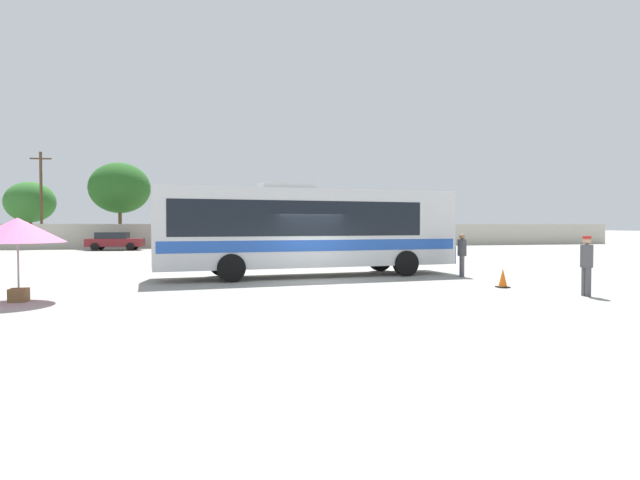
{
  "coord_description": "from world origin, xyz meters",
  "views": [
    {
      "loc": [
        -4.31,
        -18.48,
        2.08
      ],
      "look_at": [
        1.57,
        5.88,
        1.35
      ],
      "focal_mm": 28.95,
      "sensor_mm": 36.0,
      "label": 1
    }
  ],
  "objects_px": {
    "coach_bus_silver_blue": "(305,227)",
    "attendant_by_bus_door": "(462,252)",
    "roadside_tree_midleft": "(120,188)",
    "parked_car_second_red": "(183,240)",
    "utility_pole_near": "(41,198)",
    "vendor_umbrella_near_gate_pink": "(18,231)",
    "parked_car_leftmost_maroon": "(114,241)",
    "roadside_tree_left": "(30,202)",
    "parked_car_rightmost_white": "(323,240)",
    "traffic_cone_on_apron": "(503,278)",
    "passenger_waiting_on_apron": "(587,262)",
    "parked_car_third_black": "(259,240)"
  },
  "relations": [
    {
      "from": "attendant_by_bus_door",
      "to": "parked_car_leftmost_maroon",
      "type": "height_order",
      "value": "attendant_by_bus_door"
    },
    {
      "from": "attendant_by_bus_door",
      "to": "parked_car_rightmost_white",
      "type": "bearing_deg",
      "value": 88.68
    },
    {
      "from": "parked_car_second_red",
      "to": "roadside_tree_midleft",
      "type": "xyz_separation_m",
      "value": [
        -5.74,
        5.15,
        4.67
      ]
    },
    {
      "from": "coach_bus_silver_blue",
      "to": "parked_car_leftmost_maroon",
      "type": "relative_size",
      "value": 2.72
    },
    {
      "from": "parked_car_third_black",
      "to": "attendant_by_bus_door",
      "type": "bearing_deg",
      "value": -79.24
    },
    {
      "from": "parked_car_leftmost_maroon",
      "to": "roadside_tree_midleft",
      "type": "xyz_separation_m",
      "value": [
        -0.24,
        5.19,
        4.69
      ]
    },
    {
      "from": "parked_car_leftmost_maroon",
      "to": "traffic_cone_on_apron",
      "type": "xyz_separation_m",
      "value": [
        16.46,
        -30.14,
        -0.48
      ]
    },
    {
      "from": "parked_car_second_red",
      "to": "roadside_tree_left",
      "type": "height_order",
      "value": "roadside_tree_left"
    },
    {
      "from": "parked_car_leftmost_maroon",
      "to": "parked_car_third_black",
      "type": "distance_m",
      "value": 11.91
    },
    {
      "from": "coach_bus_silver_blue",
      "to": "vendor_umbrella_near_gate_pink",
      "type": "xyz_separation_m",
      "value": [
        -9.01,
        -4.96,
        -0.08
      ]
    },
    {
      "from": "passenger_waiting_on_apron",
      "to": "utility_pole_near",
      "type": "bearing_deg",
      "value": 123.03
    },
    {
      "from": "vendor_umbrella_near_gate_pink",
      "to": "parked_car_rightmost_white",
      "type": "bearing_deg",
      "value": 61.62
    },
    {
      "from": "parked_car_second_red",
      "to": "roadside_tree_midleft",
      "type": "relative_size",
      "value": 0.52
    },
    {
      "from": "parked_car_leftmost_maroon",
      "to": "attendant_by_bus_door",
      "type": "bearing_deg",
      "value": -57.54
    },
    {
      "from": "passenger_waiting_on_apron",
      "to": "parked_car_second_red",
      "type": "height_order",
      "value": "passenger_waiting_on_apron"
    },
    {
      "from": "coach_bus_silver_blue",
      "to": "utility_pole_near",
      "type": "distance_m",
      "value": 34.88
    },
    {
      "from": "utility_pole_near",
      "to": "passenger_waiting_on_apron",
      "type": "bearing_deg",
      "value": -56.97
    },
    {
      "from": "coach_bus_silver_blue",
      "to": "parked_car_second_red",
      "type": "distance_m",
      "value": 25.52
    },
    {
      "from": "roadside_tree_left",
      "to": "parked_car_third_black",
      "type": "bearing_deg",
      "value": -21.05
    },
    {
      "from": "parked_car_third_black",
      "to": "traffic_cone_on_apron",
      "type": "bearing_deg",
      "value": -81.35
    },
    {
      "from": "traffic_cone_on_apron",
      "to": "roadside_tree_left",
      "type": "bearing_deg",
      "value": 123.38
    },
    {
      "from": "coach_bus_silver_blue",
      "to": "parked_car_third_black",
      "type": "height_order",
      "value": "coach_bus_silver_blue"
    },
    {
      "from": "vendor_umbrella_near_gate_pink",
      "to": "passenger_waiting_on_apron",
      "type": "bearing_deg",
      "value": -9.66
    },
    {
      "from": "vendor_umbrella_near_gate_pink",
      "to": "utility_pole_near",
      "type": "height_order",
      "value": "utility_pole_near"
    },
    {
      "from": "roadside_tree_midleft",
      "to": "utility_pole_near",
      "type": "bearing_deg",
      "value": -179.13
    },
    {
      "from": "parked_car_second_red",
      "to": "utility_pole_near",
      "type": "bearing_deg",
      "value": 157.68
    },
    {
      "from": "coach_bus_silver_blue",
      "to": "roadside_tree_midleft",
      "type": "xyz_separation_m",
      "value": [
        -11.1,
        30.07,
        3.49
      ]
    },
    {
      "from": "parked_car_second_red",
      "to": "traffic_cone_on_apron",
      "type": "bearing_deg",
      "value": -70.04
    },
    {
      "from": "vendor_umbrella_near_gate_pink",
      "to": "roadside_tree_left",
      "type": "xyz_separation_m",
      "value": [
        -10.27,
        37.47,
        2.3
      ]
    },
    {
      "from": "parked_car_leftmost_maroon",
      "to": "roadside_tree_midleft",
      "type": "distance_m",
      "value": 7.0
    },
    {
      "from": "vendor_umbrella_near_gate_pink",
      "to": "attendant_by_bus_door",
      "type": "bearing_deg",
      "value": 12.14
    },
    {
      "from": "parked_car_second_red",
      "to": "roadside_tree_midleft",
      "type": "height_order",
      "value": "roadside_tree_midleft"
    },
    {
      "from": "parked_car_second_red",
      "to": "passenger_waiting_on_apron",
      "type": "bearing_deg",
      "value": -69.54
    },
    {
      "from": "passenger_waiting_on_apron",
      "to": "roadside_tree_left",
      "type": "bearing_deg",
      "value": 122.99
    },
    {
      "from": "parked_car_second_red",
      "to": "parked_car_third_black",
      "type": "xyz_separation_m",
      "value": [
        6.4,
        -0.23,
        -0.01
      ]
    },
    {
      "from": "passenger_waiting_on_apron",
      "to": "roadside_tree_left",
      "type": "distance_m",
      "value": 47.99
    },
    {
      "from": "parked_car_leftmost_maroon",
      "to": "parked_car_rightmost_white",
      "type": "relative_size",
      "value": 1.09
    },
    {
      "from": "vendor_umbrella_near_gate_pink",
      "to": "roadside_tree_midleft",
      "type": "bearing_deg",
      "value": 93.42
    },
    {
      "from": "parked_car_leftmost_maroon",
      "to": "roadside_tree_midleft",
      "type": "relative_size",
      "value": 0.58
    },
    {
      "from": "attendant_by_bus_door",
      "to": "parked_car_third_black",
      "type": "xyz_separation_m",
      "value": [
        -5.02,
        26.4,
        -0.19
      ]
    },
    {
      "from": "coach_bus_silver_blue",
      "to": "parked_car_leftmost_maroon",
      "type": "bearing_deg",
      "value": 113.59
    },
    {
      "from": "coach_bus_silver_blue",
      "to": "parked_car_second_red",
      "type": "relative_size",
      "value": 3.03
    },
    {
      "from": "roadside_tree_midleft",
      "to": "parked_car_second_red",
      "type": "bearing_deg",
      "value": -41.9
    },
    {
      "from": "parked_car_third_black",
      "to": "parked_car_rightmost_white",
      "type": "bearing_deg",
      "value": -6.59
    },
    {
      "from": "coach_bus_silver_blue",
      "to": "vendor_umbrella_near_gate_pink",
      "type": "distance_m",
      "value": 10.29
    },
    {
      "from": "coach_bus_silver_blue",
      "to": "parked_car_second_red",
      "type": "height_order",
      "value": "coach_bus_silver_blue"
    },
    {
      "from": "parked_car_rightmost_white",
      "to": "coach_bus_silver_blue",
      "type": "bearing_deg",
      "value": -105.47
    },
    {
      "from": "parked_car_leftmost_maroon",
      "to": "parked_car_rightmost_white",
      "type": "bearing_deg",
      "value": -2.76
    },
    {
      "from": "coach_bus_silver_blue",
      "to": "attendant_by_bus_door",
      "type": "height_order",
      "value": "coach_bus_silver_blue"
    },
    {
      "from": "utility_pole_near",
      "to": "traffic_cone_on_apron",
      "type": "distance_m",
      "value": 42.43
    }
  ]
}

